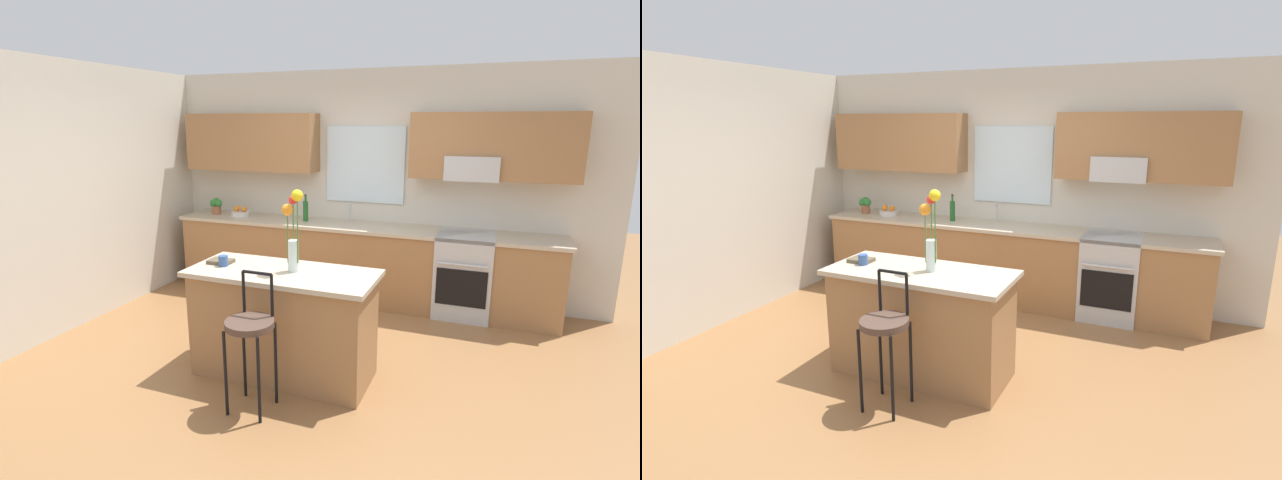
% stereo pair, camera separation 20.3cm
% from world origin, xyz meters
% --- Properties ---
extents(ground_plane, '(14.00, 14.00, 0.00)m').
position_xyz_m(ground_plane, '(0.00, 0.00, 0.00)').
color(ground_plane, olive).
extents(wall_left, '(0.12, 4.60, 2.70)m').
position_xyz_m(wall_left, '(-2.56, 0.30, 1.35)').
color(wall_left, beige).
rests_on(wall_left, ground).
extents(back_wall_assembly, '(5.60, 0.50, 2.70)m').
position_xyz_m(back_wall_assembly, '(0.02, 1.98, 1.51)').
color(back_wall_assembly, beige).
rests_on(back_wall_assembly, ground).
extents(counter_run, '(4.56, 0.64, 0.92)m').
position_xyz_m(counter_run, '(-0.00, 1.70, 0.47)').
color(counter_run, '#996B42').
rests_on(counter_run, ground).
extents(sink_faucet, '(0.02, 0.13, 0.23)m').
position_xyz_m(sink_faucet, '(-0.13, 1.84, 1.06)').
color(sink_faucet, '#B7BABC').
rests_on(sink_faucet, counter_run).
extents(oven_range, '(0.60, 0.64, 0.92)m').
position_xyz_m(oven_range, '(1.25, 1.68, 0.46)').
color(oven_range, '#B7BABC').
rests_on(oven_range, ground).
extents(kitchen_island, '(1.55, 0.68, 0.92)m').
position_xyz_m(kitchen_island, '(-0.05, -0.24, 0.46)').
color(kitchen_island, '#996B42').
rests_on(kitchen_island, ground).
extents(bar_stool_near, '(0.36, 0.36, 1.04)m').
position_xyz_m(bar_stool_near, '(-0.05, -0.79, 0.64)').
color(bar_stool_near, black).
rests_on(bar_stool_near, ground).
extents(flower_vase, '(0.17, 0.15, 0.67)m').
position_xyz_m(flower_vase, '(0.04, -0.22, 1.26)').
color(flower_vase, silver).
rests_on(flower_vase, kitchen_island).
extents(mug_ceramic, '(0.08, 0.08, 0.09)m').
position_xyz_m(mug_ceramic, '(-0.57, -0.29, 0.97)').
color(mug_ceramic, '#33518C').
rests_on(mug_ceramic, kitchen_island).
extents(cookbook, '(0.20, 0.15, 0.03)m').
position_xyz_m(cookbook, '(-0.64, -0.23, 0.94)').
color(cookbook, brown).
rests_on(cookbook, kitchen_island).
extents(fruit_bowl_oranges, '(0.24, 0.24, 0.13)m').
position_xyz_m(fruit_bowl_oranges, '(-1.57, 1.70, 0.96)').
color(fruit_bowl_oranges, silver).
rests_on(fruit_bowl_oranges, counter_run).
extents(bottle_olive_oil, '(0.06, 0.06, 0.33)m').
position_xyz_m(bottle_olive_oil, '(-0.66, 1.70, 1.05)').
color(bottle_olive_oil, '#1E5923').
rests_on(bottle_olive_oil, counter_run).
extents(potted_plant_small, '(0.19, 0.13, 0.22)m').
position_xyz_m(potted_plant_small, '(-1.93, 1.70, 1.04)').
color(potted_plant_small, '#9E5B3D').
rests_on(potted_plant_small, counter_run).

